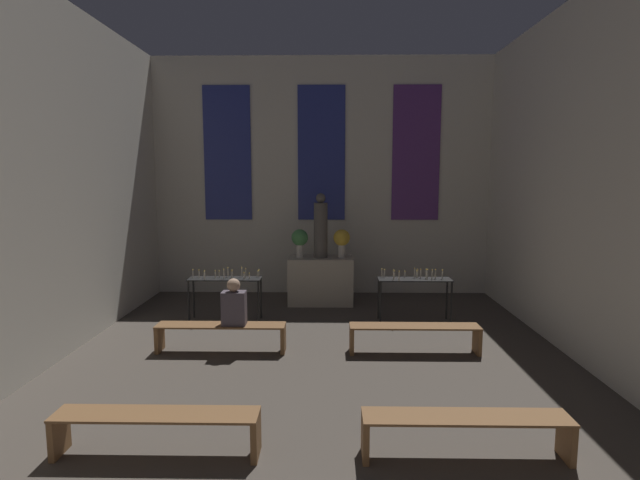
{
  "coord_description": "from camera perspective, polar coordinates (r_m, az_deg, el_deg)",
  "views": [
    {
      "loc": [
        0.17,
        0.03,
        2.69
      ],
      "look_at": [
        0.0,
        9.58,
        1.46
      ],
      "focal_mm": 28.0,
      "sensor_mm": 36.0,
      "label": 1
    }
  ],
  "objects": [
    {
      "name": "person_seated",
      "position": [
        7.76,
        -9.8,
        -7.27
      ],
      "size": [
        0.36,
        0.24,
        0.72
      ],
      "color": "#564C56",
      "rests_on": "pew_back_left"
    },
    {
      "name": "pew_back_left",
      "position": [
        7.92,
        -11.24,
        -10.23
      ],
      "size": [
        1.97,
        0.36,
        0.43
      ],
      "color": "brown",
      "rests_on": "ground_plane"
    },
    {
      "name": "flower_vase_left",
      "position": [
        10.45,
        -2.33,
        0.08
      ],
      "size": [
        0.35,
        0.35,
        0.59
      ],
      "color": "beige",
      "rests_on": "altar"
    },
    {
      "name": "pew_second_left",
      "position": [
        5.34,
        -18.17,
        -19.38
      ],
      "size": [
        1.97,
        0.36,
        0.43
      ],
      "color": "brown",
      "rests_on": "ground_plane"
    },
    {
      "name": "candle_rack_left",
      "position": [
        9.46,
        -10.78,
        -4.94
      ],
      "size": [
        1.34,
        0.4,
        1.0
      ],
      "color": "black",
      "rests_on": "ground_plane"
    },
    {
      "name": "altar",
      "position": [
        10.58,
        0.08,
        -4.63
      ],
      "size": [
        1.35,
        0.75,
        0.99
      ],
      "color": "#BCB29E",
      "rests_on": "ground_plane"
    },
    {
      "name": "candle_rack_right",
      "position": [
        9.4,
        10.74,
        -5.01
      ],
      "size": [
        1.34,
        0.4,
        1.0
      ],
      "color": "black",
      "rests_on": "ground_plane"
    },
    {
      "name": "flower_vase_right",
      "position": [
        10.44,
        2.49,
        0.07
      ],
      "size": [
        0.35,
        0.35,
        0.59
      ],
      "color": "beige",
      "rests_on": "altar"
    },
    {
      "name": "pew_back_right",
      "position": [
        7.85,
        10.74,
        -10.36
      ],
      "size": [
        1.97,
        0.36,
        0.43
      ],
      "color": "brown",
      "rests_on": "ground_plane"
    },
    {
      "name": "pew_second_right",
      "position": [
        5.25,
        16.33,
        -19.83
      ],
      "size": [
        1.97,
        0.36,
        0.43
      ],
      "color": "brown",
      "rests_on": "ground_plane"
    },
    {
      "name": "wall_back",
      "position": [
        11.38,
        0.17,
        7.33
      ],
      "size": [
        7.78,
        0.16,
        5.31
      ],
      "color": "silver",
      "rests_on": "ground_plane"
    },
    {
      "name": "statue",
      "position": [
        10.41,
        0.08,
        1.41
      ],
      "size": [
        0.29,
        0.29,
        1.35
      ],
      "color": "#5B5651",
      "rests_on": "altar"
    }
  ]
}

